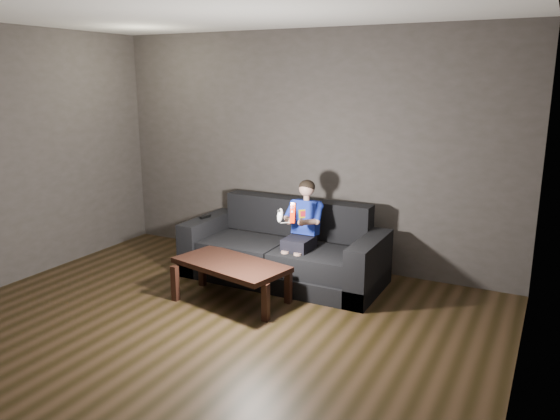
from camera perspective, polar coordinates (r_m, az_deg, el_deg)
The scene contains 10 objects.
floor at distance 4.71m, azimuth -10.65°, elevation -13.96°, with size 5.00×5.00×0.00m, color black.
back_wall at distance 6.37m, azimuth 2.74°, elevation 6.32°, with size 5.00×0.04×2.70m, color #3B3834.
right_wall at distance 3.35m, azimuth 24.27°, elevation -1.63°, with size 0.04×5.00×2.70m, color #3B3834.
ceiling at distance 4.21m, azimuth -12.37°, elevation 20.68°, with size 5.00×5.00×0.02m, color white.
sofa at distance 6.00m, azimuth 0.44°, elevation -4.68°, with size 2.17×0.94×0.84m.
child at distance 5.73m, azimuth 2.36°, elevation -1.33°, with size 0.41×0.50×1.00m.
wii_remote_red at distance 5.31m, azimuth 1.37°, elevation -0.29°, with size 0.06×0.08×0.20m.
nunchuk_white at distance 5.38m, azimuth 0.01°, elevation -0.57°, with size 0.07×0.09×0.15m.
wii_remote_black at distance 6.33m, azimuth -7.80°, elevation -0.71°, with size 0.06×0.15×0.03m.
coffee_table at distance 5.39m, azimuth -5.14°, elevation -6.01°, with size 1.22×0.79×0.41m.
Camera 1 is at (2.63, -3.25, 2.17)m, focal length 35.00 mm.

